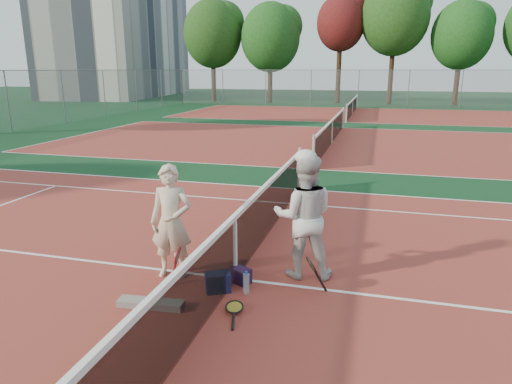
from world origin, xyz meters
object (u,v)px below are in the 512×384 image
player_b (304,216)px  water_bottle (246,284)px  racket_black_held (312,276)px  player_a (171,222)px  sports_bag_navy (218,282)px  apartment_block (120,30)px  net_main (235,247)px  racket_red (178,266)px  sports_bag_purple (241,276)px  racket_spare (234,308)px

player_b → water_bottle: 1.31m
racket_black_held → water_bottle: size_ratio=1.80×
player_a → sports_bag_navy: 1.14m
racket_black_held → sports_bag_navy: (-1.28, -0.28, -0.13)m
apartment_block → player_a: bearing=-58.5°
net_main → player_b: player_b is taller
player_a → water_bottle: (1.23, -0.27, -0.71)m
player_a → player_b: (1.89, 0.54, 0.08)m
apartment_block → sports_bag_navy: apartment_block is taller
player_b → racket_red: (-1.69, -0.81, -0.64)m
sports_bag_purple → water_bottle: water_bottle is taller
racket_spare → sports_bag_navy: sports_bag_navy is taller
apartment_block → racket_spare: size_ratio=36.66×
net_main → racket_spare: 1.05m
sports_bag_navy → racket_red: bearing=176.9°
apartment_block → sports_bag_navy: bearing=-57.9°
apartment_block → racket_black_held: 53.40m
player_a → racket_spare: player_a is taller
net_main → player_b: (0.94, 0.42, 0.43)m
player_a → racket_spare: (1.22, -0.78, -0.82)m
net_main → player_a: player_a is taller
racket_red → racket_black_held: size_ratio=1.09×
racket_red → player_a: bearing=116.3°
sports_bag_navy → sports_bag_purple: size_ratio=1.23×
water_bottle → player_b: bearing=51.2°
sports_bag_purple → apartment_block: bearing=122.5°
apartment_block → racket_red: (27.26, -44.40, -7.21)m
net_main → water_bottle: 0.61m
net_main → racket_spare: net_main is taller
sports_bag_purple → water_bottle: size_ratio=0.94×
sports_bag_purple → player_b: bearing=31.8°
net_main → player_a: size_ratio=6.37×
racket_spare → sports_bag_navy: 0.62m
racket_red → water_bottle: bearing=-11.3°
player_a → water_bottle: size_ratio=5.74×
player_b → sports_bag_navy: bearing=27.4°
player_a → sports_bag_purple: size_ratio=6.12×
water_bottle → player_a: bearing=167.5°
net_main → racket_black_held: size_ratio=20.38×
net_main → apartment_block: apartment_block is taller
racket_red → water_bottle: racket_red is taller
sports_bag_navy → sports_bag_purple: 0.41m
player_a → player_b: bearing=10.2°
player_b → racket_red: bearing=14.7°
sports_bag_purple → racket_spare: bearing=-78.9°
net_main → racket_black_held: bearing=-7.1°
sports_bag_navy → sports_bag_purple: bearing=54.3°
net_main → sports_bag_purple: net_main is taller
racket_spare → water_bottle: 0.51m
racket_red → sports_bag_navy: racket_red is taller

